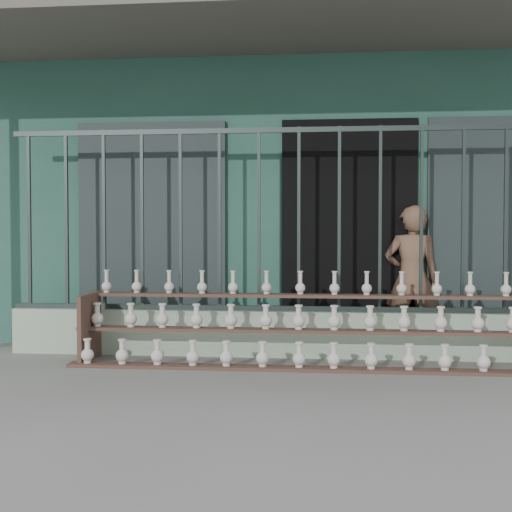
{
  "coord_description": "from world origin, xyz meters",
  "views": [
    {
      "loc": [
        0.58,
        -4.98,
        1.21
      ],
      "look_at": [
        0.0,
        1.0,
        1.0
      ],
      "focal_mm": 45.0,
      "sensor_mm": 36.0,
      "label": 1
    }
  ],
  "objects": [
    {
      "name": "ground",
      "position": [
        0.0,
        0.0,
        0.0
      ],
      "size": [
        60.0,
        60.0,
        0.0
      ],
      "primitive_type": "plane",
      "color": "slate"
    },
    {
      "name": "workshop_building",
      "position": [
        0.0,
        4.23,
        1.62
      ],
      "size": [
        7.4,
        6.6,
        3.21
      ],
      "color": "#285546",
      "rests_on": "ground"
    },
    {
      "name": "parapet_wall",
      "position": [
        0.0,
        1.3,
        0.23
      ],
      "size": [
        5.0,
        0.2,
        0.45
      ],
      "primitive_type": "cube",
      "color": "#ABC3A7",
      "rests_on": "ground"
    },
    {
      "name": "security_fence",
      "position": [
        -0.0,
        1.3,
        1.35
      ],
      "size": [
        5.0,
        0.04,
        1.8
      ],
      "color": "#283330",
      "rests_on": "parapet_wall"
    },
    {
      "name": "shelf_rack",
      "position": [
        0.57,
        0.88,
        0.36
      ],
      "size": [
        4.5,
        0.68,
        0.85
      ],
      "color": "brown",
      "rests_on": "ground"
    },
    {
      "name": "elderly_woman",
      "position": [
        1.54,
        1.69,
        0.75
      ],
      "size": [
        0.56,
        0.38,
        1.5
      ],
      "primitive_type": "imported",
      "rotation": [
        0.0,
        0.0,
        3.1
      ],
      "color": "brown",
      "rests_on": "ground"
    }
  ]
}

